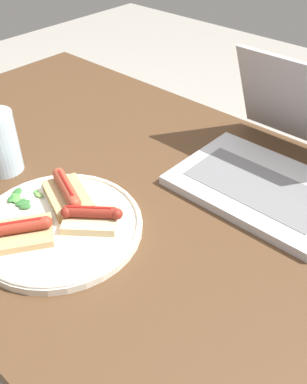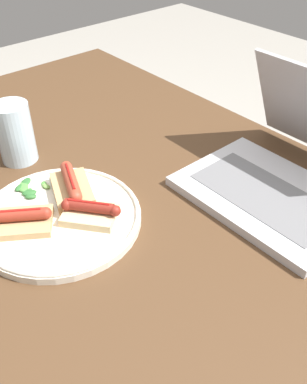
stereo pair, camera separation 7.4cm
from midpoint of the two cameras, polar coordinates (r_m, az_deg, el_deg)
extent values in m
cube|color=#4C331E|center=(0.85, -4.04, -1.40)|extent=(1.45, 0.78, 0.04)
cylinder|color=#4C331E|center=(1.63, -11.77, 3.54)|extent=(0.04, 0.04, 0.70)
cube|color=#B7B7BC|center=(0.86, 11.67, 0.63)|extent=(0.32, 0.23, 0.02)
cube|color=slate|center=(0.84, 11.24, 0.71)|extent=(0.27, 0.13, 0.00)
cylinder|color=silver|center=(0.78, -15.10, -4.64)|extent=(0.29, 0.29, 0.01)
torus|color=silver|center=(0.77, -15.21, -4.15)|extent=(0.29, 0.29, 0.01)
cube|color=#D6B784|center=(0.76, -10.93, -3.90)|extent=(0.12, 0.11, 0.02)
cylinder|color=maroon|center=(0.74, -11.09, -2.89)|extent=(0.08, 0.07, 0.02)
sphere|color=maroon|center=(0.76, -14.33, -2.73)|extent=(0.02, 0.02, 0.02)
sphere|color=maroon|center=(0.74, -7.76, -3.05)|extent=(0.02, 0.02, 0.02)
cylinder|color=red|center=(0.74, -11.18, -2.30)|extent=(0.06, 0.05, 0.01)
cube|color=tan|center=(0.76, -19.94, -5.42)|extent=(0.12, 0.13, 0.01)
cylinder|color=maroon|center=(0.75, -20.21, -4.47)|extent=(0.07, 0.08, 0.02)
sphere|color=maroon|center=(0.75, -16.94, -4.00)|extent=(0.02, 0.02, 0.02)
cylinder|color=red|center=(0.75, -20.39, -3.86)|extent=(0.05, 0.06, 0.01)
cube|color=tan|center=(0.81, -13.96, -0.75)|extent=(0.13, 0.10, 0.02)
cylinder|color=#9E3D28|center=(0.80, -14.19, 0.44)|extent=(0.10, 0.06, 0.02)
sphere|color=#9E3D28|center=(0.84, -15.05, 2.27)|extent=(0.02, 0.02, 0.02)
sphere|color=#9E3D28|center=(0.76, -13.24, -1.57)|extent=(0.02, 0.02, 0.02)
cylinder|color=red|center=(0.79, -14.31, 1.10)|extent=(0.08, 0.04, 0.01)
ellipsoid|color=#2D662D|center=(0.83, -19.49, -1.49)|extent=(0.03, 0.03, 0.01)
ellipsoid|color=#2D662D|center=(0.86, -20.10, -0.13)|extent=(0.03, 0.03, 0.01)
ellipsoid|color=#709E4C|center=(0.84, -17.46, -0.49)|extent=(0.02, 0.01, 0.01)
ellipsoid|color=#2D662D|center=(0.82, -19.25, -1.97)|extent=(0.02, 0.02, 0.01)
ellipsoid|color=#2D662D|center=(0.85, -20.80, -0.92)|extent=(0.02, 0.03, 0.01)
ellipsoid|color=#4C8E3D|center=(0.85, -17.78, -0.17)|extent=(0.02, 0.02, 0.00)
ellipsoid|color=#387A33|center=(0.84, -19.65, -1.36)|extent=(0.02, 0.03, 0.01)
ellipsoid|color=#4C8E3D|center=(0.85, -20.35, -0.79)|extent=(0.04, 0.03, 0.01)
camera|label=1|loc=(0.04, -92.86, -2.26)|focal=40.00mm
camera|label=2|loc=(0.04, 87.14, 2.26)|focal=40.00mm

